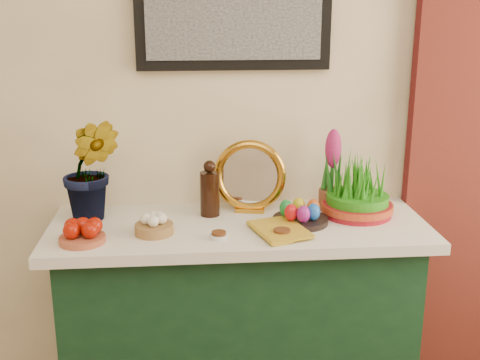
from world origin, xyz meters
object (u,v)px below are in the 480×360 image
at_px(book, 258,232).
at_px(mirror, 250,177).
at_px(wheatgrass_sabzeh, 358,191).
at_px(hyacinth_green, 90,153).
at_px(sideboard, 239,333).

bearing_deg(book, mirror, 73.61).
relative_size(book, wheatgrass_sabzeh, 0.80).
relative_size(hyacinth_green, mirror, 1.78).
bearing_deg(hyacinth_green, sideboard, -4.84).
relative_size(hyacinth_green, wheatgrass_sabzeh, 1.87).
relative_size(mirror, wheatgrass_sabzeh, 1.05).
bearing_deg(wheatgrass_sabzeh, hyacinth_green, 177.91).
distance_m(sideboard, book, 0.50).
bearing_deg(hyacinth_green, wheatgrass_sabzeh, 1.83).
xyz_separation_m(hyacinth_green, book, (0.60, -0.23, -0.24)).
height_order(hyacinth_green, wheatgrass_sabzeh, hyacinth_green).
bearing_deg(book, sideboard, 94.17).
height_order(sideboard, book, book).
bearing_deg(hyacinth_green, mirror, 9.01).
distance_m(mirror, book, 0.31).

